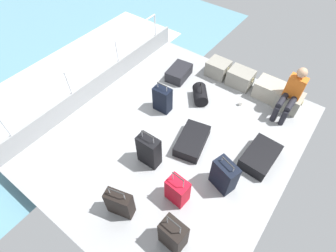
{
  "coord_description": "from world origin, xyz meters",
  "views": [
    {
      "loc": [
        1.84,
        -2.72,
        4.19
      ],
      "look_at": [
        -0.15,
        -0.07,
        0.25
      ],
      "focal_mm": 28.19,
      "sensor_mm": 36.0,
      "label": 1
    }
  ],
  "objects_px": {
    "suitcase_1": "(173,235)",
    "suitcase_4": "(162,99)",
    "cargo_crate_1": "(240,78)",
    "paper_cup": "(241,103)",
    "cargo_crate_3": "(289,101)",
    "suitcase_3": "(260,156)",
    "duffel_bag": "(200,94)",
    "suitcase_0": "(120,203)",
    "cargo_crate_0": "(218,68)",
    "suitcase_6": "(177,191)",
    "suitcase_5": "(179,73)",
    "suitcase_7": "(224,175)",
    "passenger_seated": "(292,92)",
    "cargo_crate_2": "(269,90)",
    "suitcase_2": "(149,151)",
    "suitcase_8": "(192,141)"
  },
  "relations": [
    {
      "from": "cargo_crate_1",
      "to": "suitcase_3",
      "type": "distance_m",
      "value": 2.14
    },
    {
      "from": "suitcase_4",
      "to": "cargo_crate_1",
      "type": "bearing_deg",
      "value": 60.97
    },
    {
      "from": "passenger_seated",
      "to": "paper_cup",
      "type": "distance_m",
      "value": 1.05
    },
    {
      "from": "cargo_crate_0",
      "to": "suitcase_1",
      "type": "relative_size",
      "value": 0.66
    },
    {
      "from": "suitcase_0",
      "to": "suitcase_1",
      "type": "relative_size",
      "value": 0.87
    },
    {
      "from": "passenger_seated",
      "to": "suitcase_8",
      "type": "distance_m",
      "value": 2.26
    },
    {
      "from": "cargo_crate_1",
      "to": "paper_cup",
      "type": "relative_size",
      "value": 5.92
    },
    {
      "from": "suitcase_6",
      "to": "paper_cup",
      "type": "bearing_deg",
      "value": 93.32
    },
    {
      "from": "cargo_crate_0",
      "to": "cargo_crate_1",
      "type": "distance_m",
      "value": 0.6
    },
    {
      "from": "cargo_crate_0",
      "to": "suitcase_0",
      "type": "distance_m",
      "value": 4.0
    },
    {
      "from": "cargo_crate_2",
      "to": "passenger_seated",
      "type": "height_order",
      "value": "passenger_seated"
    },
    {
      "from": "cargo_crate_0",
      "to": "suitcase_4",
      "type": "bearing_deg",
      "value": -101.76
    },
    {
      "from": "suitcase_4",
      "to": "suitcase_6",
      "type": "relative_size",
      "value": 0.98
    },
    {
      "from": "suitcase_0",
      "to": "paper_cup",
      "type": "bearing_deg",
      "value": 82.56
    },
    {
      "from": "duffel_bag",
      "to": "cargo_crate_1",
      "type": "bearing_deg",
      "value": 64.93
    },
    {
      "from": "suitcase_8",
      "to": "paper_cup",
      "type": "bearing_deg",
      "value": 80.28
    },
    {
      "from": "cargo_crate_3",
      "to": "suitcase_2",
      "type": "relative_size",
      "value": 0.67
    },
    {
      "from": "suitcase_4",
      "to": "cargo_crate_3",
      "type": "bearing_deg",
      "value": 38.12
    },
    {
      "from": "suitcase_3",
      "to": "suitcase_4",
      "type": "relative_size",
      "value": 1.15
    },
    {
      "from": "passenger_seated",
      "to": "suitcase_7",
      "type": "bearing_deg",
      "value": -95.07
    },
    {
      "from": "suitcase_6",
      "to": "suitcase_8",
      "type": "height_order",
      "value": "suitcase_6"
    },
    {
      "from": "cargo_crate_1",
      "to": "suitcase_1",
      "type": "height_order",
      "value": "suitcase_1"
    },
    {
      "from": "suitcase_5",
      "to": "paper_cup",
      "type": "bearing_deg",
      "value": 1.29
    },
    {
      "from": "passenger_seated",
      "to": "paper_cup",
      "type": "xyz_separation_m",
      "value": [
        -0.84,
        -0.37,
        -0.51
      ]
    },
    {
      "from": "cargo_crate_0",
      "to": "suitcase_8",
      "type": "distance_m",
      "value": 2.26
    },
    {
      "from": "cargo_crate_1",
      "to": "cargo_crate_3",
      "type": "bearing_deg",
      "value": -2.61
    },
    {
      "from": "cargo_crate_2",
      "to": "suitcase_3",
      "type": "bearing_deg",
      "value": -71.53
    },
    {
      "from": "cargo_crate_1",
      "to": "passenger_seated",
      "type": "bearing_deg",
      "value": -11.24
    },
    {
      "from": "cargo_crate_1",
      "to": "cargo_crate_3",
      "type": "xyz_separation_m",
      "value": [
        1.18,
        -0.05,
        -0.01
      ]
    },
    {
      "from": "cargo_crate_1",
      "to": "cargo_crate_2",
      "type": "height_order",
      "value": "cargo_crate_1"
    },
    {
      "from": "cargo_crate_1",
      "to": "suitcase_8",
      "type": "distance_m",
      "value": 2.16
    },
    {
      "from": "suitcase_7",
      "to": "suitcase_8",
      "type": "xyz_separation_m",
      "value": [
        -0.89,
        0.42,
        -0.2
      ]
    },
    {
      "from": "cargo_crate_3",
      "to": "suitcase_0",
      "type": "xyz_separation_m",
      "value": [
        -1.27,
        -3.9,
        0.08
      ]
    },
    {
      "from": "suitcase_1",
      "to": "suitcase_4",
      "type": "bearing_deg",
      "value": 130.78
    },
    {
      "from": "cargo_crate_1",
      "to": "suitcase_7",
      "type": "bearing_deg",
      "value": -69.26
    },
    {
      "from": "suitcase_3",
      "to": "suitcase_6",
      "type": "height_order",
      "value": "suitcase_6"
    },
    {
      "from": "suitcase_4",
      "to": "paper_cup",
      "type": "distance_m",
      "value": 1.75
    },
    {
      "from": "suitcase_6",
      "to": "cargo_crate_2",
      "type": "bearing_deg",
      "value": 86.33
    },
    {
      "from": "suitcase_5",
      "to": "suitcase_7",
      "type": "height_order",
      "value": "suitcase_7"
    },
    {
      "from": "suitcase_0",
      "to": "suitcase_1",
      "type": "bearing_deg",
      "value": 6.48
    },
    {
      "from": "duffel_bag",
      "to": "suitcase_0",
      "type": "bearing_deg",
      "value": -82.71
    },
    {
      "from": "suitcase_3",
      "to": "suitcase_5",
      "type": "relative_size",
      "value": 1.17
    },
    {
      "from": "suitcase_6",
      "to": "suitcase_8",
      "type": "relative_size",
      "value": 0.8
    },
    {
      "from": "cargo_crate_1",
      "to": "suitcase_2",
      "type": "relative_size",
      "value": 0.73
    },
    {
      "from": "cargo_crate_3",
      "to": "suitcase_1",
      "type": "distance_m",
      "value": 3.81
    },
    {
      "from": "cargo_crate_3",
      "to": "passenger_seated",
      "type": "bearing_deg",
      "value": -90.0
    },
    {
      "from": "suitcase_2",
      "to": "suitcase_8",
      "type": "relative_size",
      "value": 0.89
    },
    {
      "from": "suitcase_7",
      "to": "passenger_seated",
      "type": "bearing_deg",
      "value": 84.93
    },
    {
      "from": "cargo_crate_3",
      "to": "suitcase_3",
      "type": "relative_size",
      "value": 0.67
    },
    {
      "from": "duffel_bag",
      "to": "cargo_crate_3",
      "type": "bearing_deg",
      "value": 29.96
    }
  ]
}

